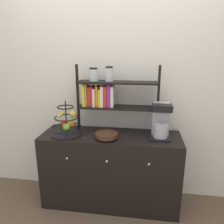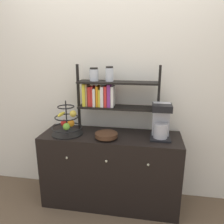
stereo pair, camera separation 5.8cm
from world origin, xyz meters
name	(u,v)px [view 1 (the left image)]	position (x,y,z in m)	size (l,w,h in m)	color
ground_plane	(107,215)	(0.00, 0.00, 0.00)	(12.00, 12.00, 0.00)	brown
wall_back	(114,82)	(0.00, 0.51, 1.30)	(7.00, 0.05, 2.60)	silver
sideboard	(111,169)	(0.00, 0.23, 0.40)	(1.43, 0.48, 0.80)	black
coffee_maker	(161,121)	(0.50, 0.25, 0.97)	(0.20, 0.22, 0.35)	black
fruit_stand	(67,124)	(-0.45, 0.18, 0.91)	(0.32, 0.32, 0.36)	black
wooden_bowl	(107,135)	(-0.02, 0.13, 0.83)	(0.22, 0.22, 0.06)	#422819
shelf_hutch	(106,93)	(-0.06, 0.35, 1.21)	(0.86, 0.20, 0.70)	black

